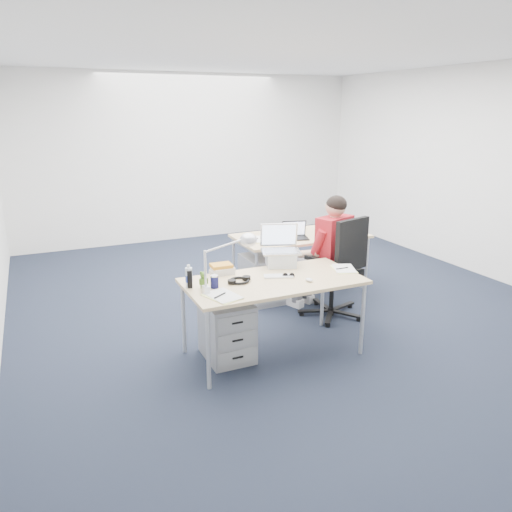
# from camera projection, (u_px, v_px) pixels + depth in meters

# --- Properties ---
(floor) EXTENTS (7.00, 7.00, 0.00)m
(floor) POSITION_uv_depth(u_px,v_px,m) (283.00, 303.00, 5.91)
(floor) COLOR black
(floor) RESTS_ON ground
(room) EXTENTS (6.02, 7.02, 2.80)m
(room) POSITION_uv_depth(u_px,v_px,m) (286.00, 156.00, 5.42)
(room) COLOR silver
(room) RESTS_ON ground
(desk_near) EXTENTS (1.60, 0.80, 0.73)m
(desk_near) POSITION_uv_depth(u_px,v_px,m) (273.00, 284.00, 4.51)
(desk_near) COLOR tan
(desk_near) RESTS_ON ground
(desk_far) EXTENTS (1.60, 0.80, 0.73)m
(desk_far) POSITION_uv_depth(u_px,v_px,m) (301.00, 239.00, 6.11)
(desk_far) COLOR tan
(desk_far) RESTS_ON ground
(office_chair) EXTENTS (0.88, 0.88, 1.13)m
(office_chair) POSITION_uv_depth(u_px,v_px,m) (334.00, 288.00, 5.46)
(office_chair) COLOR black
(office_chair) RESTS_ON ground
(seated_person) EXTENTS (0.58, 0.79, 1.33)m
(seated_person) POSITION_uv_depth(u_px,v_px,m) (323.00, 254.00, 5.50)
(seated_person) COLOR #A4171F
(seated_person) RESTS_ON ground
(drawer_pedestal_near) EXTENTS (0.40, 0.50, 0.55)m
(drawer_pedestal_near) POSITION_uv_depth(u_px,v_px,m) (227.00, 330.00, 4.55)
(drawer_pedestal_near) COLOR gray
(drawer_pedestal_near) RESTS_ON ground
(drawer_pedestal_far) EXTENTS (0.40, 0.50, 0.55)m
(drawer_pedestal_far) POSITION_uv_depth(u_px,v_px,m) (261.00, 279.00, 5.91)
(drawer_pedestal_far) COLOR gray
(drawer_pedestal_far) RESTS_ON ground
(silver_laptop) EXTENTS (0.45, 0.40, 0.39)m
(silver_laptop) POSITION_uv_depth(u_px,v_px,m) (281.00, 246.00, 4.85)
(silver_laptop) COLOR silver
(silver_laptop) RESTS_ON desk_near
(wireless_keyboard) EXTENTS (0.29, 0.19, 0.01)m
(wireless_keyboard) POSITION_uv_depth(u_px,v_px,m) (278.00, 276.00, 4.58)
(wireless_keyboard) COLOR white
(wireless_keyboard) RESTS_ON desk_near
(computer_mouse) EXTENTS (0.07, 0.09, 0.03)m
(computer_mouse) POSITION_uv_depth(u_px,v_px,m) (309.00, 280.00, 4.45)
(computer_mouse) COLOR white
(computer_mouse) RESTS_ON desk_near
(headphones) EXTENTS (0.28, 0.24, 0.04)m
(headphones) POSITION_uv_depth(u_px,v_px,m) (239.00, 280.00, 4.44)
(headphones) COLOR black
(headphones) RESTS_ON desk_near
(can_koozie) EXTENTS (0.08, 0.08, 0.11)m
(can_koozie) POSITION_uv_depth(u_px,v_px,m) (214.00, 282.00, 4.28)
(can_koozie) COLOR #151541
(can_koozie) RESTS_ON desk_near
(water_bottle) EXTENTS (0.08, 0.08, 0.20)m
(water_bottle) POSITION_uv_depth(u_px,v_px,m) (189.00, 276.00, 4.28)
(water_bottle) COLOR silver
(water_bottle) RESTS_ON desk_near
(bear_figurine) EXTENTS (0.09, 0.08, 0.16)m
(bear_figurine) POSITION_uv_depth(u_px,v_px,m) (204.00, 280.00, 4.27)
(bear_figurine) COLOR #356C1C
(bear_figurine) RESTS_ON desk_near
(book_stack) EXTENTS (0.22, 0.18, 0.09)m
(book_stack) POSITION_uv_depth(u_px,v_px,m) (222.00, 269.00, 4.65)
(book_stack) COLOR silver
(book_stack) RESTS_ON desk_near
(cordless_phone) EXTENTS (0.05, 0.04, 0.16)m
(cordless_phone) POSITION_uv_depth(u_px,v_px,m) (190.00, 279.00, 4.27)
(cordless_phone) COLOR black
(cordless_phone) RESTS_ON desk_near
(papers_left) EXTENTS (0.29, 0.35, 0.01)m
(papers_left) POSITION_uv_depth(u_px,v_px,m) (222.00, 296.00, 4.09)
(papers_left) COLOR #F5FF93
(papers_left) RESTS_ON desk_near
(papers_right) EXTENTS (0.27, 0.32, 0.01)m
(papers_right) POSITION_uv_depth(u_px,v_px,m) (344.00, 269.00, 4.79)
(papers_right) COLOR #F5FF93
(papers_right) RESTS_ON desk_near
(sunglasses) EXTENTS (0.12, 0.09, 0.03)m
(sunglasses) POSITION_uv_depth(u_px,v_px,m) (289.00, 276.00, 4.57)
(sunglasses) COLOR black
(sunglasses) RESTS_ON desk_near
(desk_lamp) EXTENTS (0.47, 0.30, 0.50)m
(desk_lamp) POSITION_uv_depth(u_px,v_px,m) (222.00, 262.00, 4.16)
(desk_lamp) COLOR silver
(desk_lamp) RESTS_ON desk_near
(dark_laptop) EXTENTS (0.36, 0.35, 0.21)m
(dark_laptop) POSITION_uv_depth(u_px,v_px,m) (296.00, 230.00, 5.88)
(dark_laptop) COLOR black
(dark_laptop) RESTS_ON desk_far
(far_cup) EXTENTS (0.08, 0.08, 0.11)m
(far_cup) POSITION_uv_depth(u_px,v_px,m) (331.00, 223.00, 6.51)
(far_cup) COLOR white
(far_cup) RESTS_ON desk_far
(far_papers) EXTENTS (0.31, 0.37, 0.01)m
(far_papers) POSITION_uv_depth(u_px,v_px,m) (254.00, 240.00, 5.85)
(far_papers) COLOR white
(far_papers) RESTS_ON desk_far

